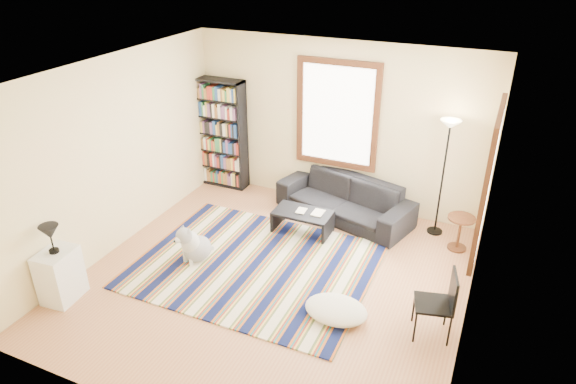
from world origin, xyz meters
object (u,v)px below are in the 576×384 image
at_px(floor_cushion, 336,310).
at_px(floor_lamp, 442,179).
at_px(dog, 197,241).
at_px(folding_chair, 433,304).
at_px(white_cabinet, 60,275).
at_px(coffee_table, 303,222).
at_px(side_table, 459,233).
at_px(bookshelf, 222,134).
at_px(sofa, 345,199).

relative_size(floor_cushion, floor_lamp, 0.42).
xyz_separation_m(floor_lamp, dog, (-3.01, -2.17, -0.63)).
relative_size(folding_chair, white_cabinet, 1.23).
relative_size(coffee_table, floor_cushion, 1.14).
bearing_deg(coffee_table, folding_chair, -34.08).
relative_size(side_table, white_cabinet, 0.77).
distance_m(coffee_table, folding_chair, 2.74).
distance_m(floor_lamp, folding_chair, 2.45).
relative_size(bookshelf, floor_lamp, 1.08).
bearing_deg(bookshelf, floor_cushion, -40.58).
height_order(folding_chair, white_cabinet, folding_chair).
bearing_deg(side_table, floor_lamp, 137.73).
height_order(coffee_table, side_table, side_table).
xyz_separation_m(sofa, floor_cushion, (0.71, -2.43, -0.23)).
distance_m(coffee_table, side_table, 2.36).
relative_size(sofa, coffee_table, 2.50).
height_order(floor_lamp, dog, floor_lamp).
relative_size(side_table, dog, 0.91).
xyz_separation_m(floor_lamp, side_table, (0.39, -0.35, -0.66)).
bearing_deg(white_cabinet, dog, 47.56).
relative_size(coffee_table, floor_lamp, 0.48).
distance_m(bookshelf, floor_lamp, 3.93).
distance_m(bookshelf, floor_cushion, 4.25).
height_order(coffee_table, folding_chair, folding_chair).
xyz_separation_m(coffee_table, side_table, (2.31, 0.49, 0.09)).
bearing_deg(floor_cushion, folding_chair, 8.39).
xyz_separation_m(bookshelf, dog, (0.91, -2.34, -0.70)).
bearing_deg(floor_cushion, bookshelf, 139.42).
relative_size(floor_cushion, folding_chair, 0.92).
bearing_deg(dog, sofa, 71.90).
bearing_deg(dog, side_table, 46.58).
relative_size(sofa, white_cabinet, 3.22).
height_order(floor_cushion, floor_lamp, floor_lamp).
bearing_deg(side_table, coffee_table, -167.95).
height_order(coffee_table, floor_lamp, floor_lamp).
relative_size(coffee_table, white_cabinet, 1.29).
relative_size(bookshelf, floor_cushion, 2.53).
height_order(bookshelf, floor_cushion, bookshelf).
bearing_deg(coffee_table, dog, -129.64).
bearing_deg(sofa, white_cabinet, -110.67).
xyz_separation_m(white_cabinet, dog, (1.10, 1.46, -0.05)).
bearing_deg(folding_chair, bookshelf, 135.28).
xyz_separation_m(sofa, side_table, (1.87, -0.25, -0.06)).
distance_m(folding_chair, white_cabinet, 4.62).
distance_m(coffee_table, floor_lamp, 2.23).
relative_size(floor_lamp, dog, 3.13).
bearing_deg(floor_lamp, bookshelf, 177.52).
distance_m(coffee_table, dog, 1.72).
relative_size(sofa, floor_lamp, 1.21).
bearing_deg(white_cabinet, bookshelf, 81.81).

